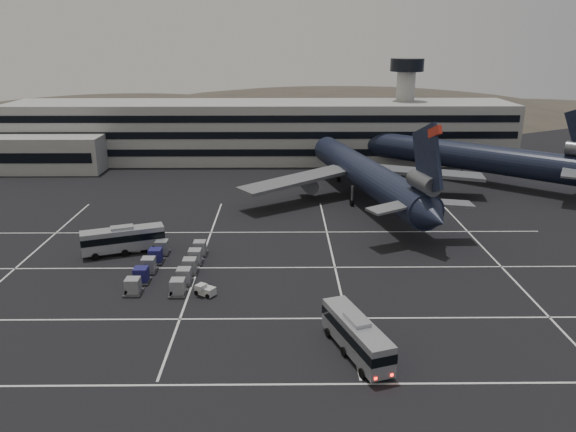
# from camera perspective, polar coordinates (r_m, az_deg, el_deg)

# --- Properties ---
(ground) EXTENTS (260.00, 260.00, 0.00)m
(ground) POSITION_cam_1_polar(r_m,az_deg,el_deg) (70.61, -4.71, -6.54)
(ground) COLOR black
(ground) RESTS_ON ground
(lane_markings) EXTENTS (90.00, 55.62, 0.01)m
(lane_markings) POSITION_cam_1_polar(r_m,az_deg,el_deg) (71.21, -3.91, -6.30)
(lane_markings) COLOR silver
(lane_markings) RESTS_ON ground
(terminal) EXTENTS (125.00, 26.00, 24.00)m
(terminal) POSITION_cam_1_polar(r_m,az_deg,el_deg) (137.34, -3.99, 8.50)
(terminal) COLOR gray
(terminal) RESTS_ON ground
(hills) EXTENTS (352.00, 180.00, 44.00)m
(hills) POSITION_cam_1_polar(r_m,az_deg,el_deg) (238.09, 2.54, 7.85)
(hills) COLOR #38332B
(hills) RESTS_ON ground
(trijet_main) EXTENTS (46.30, 57.22, 18.08)m
(trijet_main) POSITION_cam_1_polar(r_m,az_deg,el_deg) (102.31, 8.01, 4.19)
(trijet_main) COLOR black
(trijet_main) RESTS_ON ground
(trijet_far) EXTENTS (47.04, 42.25, 18.08)m
(trijet_far) POSITION_cam_1_polar(r_m,az_deg,el_deg) (123.10, 17.83, 5.90)
(trijet_far) COLOR black
(trijet_far) RESTS_ON ground
(bus_near) EXTENTS (5.94, 11.16, 3.86)m
(bus_near) POSITION_cam_1_polar(r_m,az_deg,el_deg) (54.67, 6.97, -11.84)
(bus_near) COLOR #919599
(bus_near) RESTS_ON ground
(bus_far) EXTENTS (11.43, 6.35, 3.97)m
(bus_far) POSITION_cam_1_polar(r_m,az_deg,el_deg) (81.45, -16.42, -2.21)
(bus_far) COLOR #919599
(bus_far) RESTS_ON ground
(tug_a) EXTENTS (1.66, 2.50, 1.52)m
(tug_a) POSITION_cam_1_polar(r_m,az_deg,el_deg) (82.50, -15.14, -2.95)
(tug_a) COLOR #B9B8B4
(tug_a) RESTS_ON ground
(tug_b) EXTENTS (2.69, 2.43, 1.49)m
(tug_b) POSITION_cam_1_polar(r_m,az_deg,el_deg) (67.00, -8.34, -7.45)
(tug_b) COLOR #B9B8B4
(tug_b) RESTS_ON ground
(uld_cluster) EXTENTS (8.30, 15.60, 1.98)m
(uld_cluster) POSITION_cam_1_polar(r_m,az_deg,el_deg) (73.81, -11.98, -4.96)
(uld_cluster) COLOR #2D2D30
(uld_cluster) RESTS_ON ground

